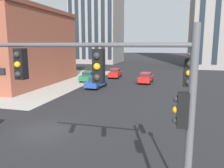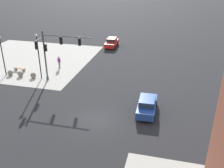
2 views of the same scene
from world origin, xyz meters
name	(u,v)px [view 2 (image 2 of 2)]	position (x,y,z in m)	size (l,w,h in m)	color
ground_plane	(96,120)	(0.00, 0.00, 0.00)	(320.00, 320.00, 0.00)	#262628
sidewalk_corner_slab	(28,59)	(16.00, -14.50, 0.00)	(20.00, 19.00, 0.02)	#B7B2A8
traffic_signal_main	(52,50)	(7.81, -7.41, 4.28)	(6.36, 2.09, 6.50)	#4C4C51
bollard_sphere_curb_a	(33,75)	(11.15, -7.75, 0.37)	(0.75, 0.75, 0.75)	gray
bollard_sphere_curb_b	(20,74)	(13.05, -7.72, 0.37)	(0.75, 0.75, 0.75)	gray
bollard_sphere_curb_c	(10,73)	(14.63, -7.77, 0.37)	(0.75, 0.75, 0.75)	gray
bench_near_signal	(20,69)	(14.35, -9.54, 0.33)	(1.85, 0.72, 0.49)	tan
pedestrian_at_curb	(59,61)	(9.31, -11.98, 1.03)	(0.54, 0.28, 1.78)	gray
street_lamp_corner_near	(38,52)	(10.00, -7.83, 3.71)	(0.36, 0.36, 6.00)	black
street_lamp_mid_sidewalk	(2,51)	(15.29, -7.72, 3.41)	(0.36, 0.36, 5.45)	black
car_main_southbound_near	(112,42)	(4.49, -24.25, 0.92)	(1.93, 4.42, 1.68)	red
car_cross_westbound	(147,105)	(-4.63, -2.52, 0.92)	(1.98, 4.44, 1.68)	#23479E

